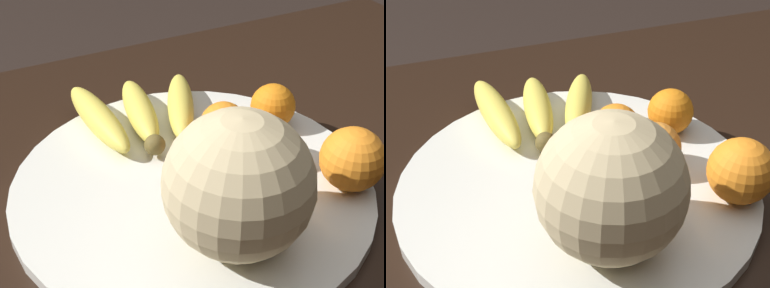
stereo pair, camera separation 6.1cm
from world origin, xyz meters
The scene contains 9 objects.
kitchen_table centered at (0.00, 0.00, 0.62)m, with size 1.37×0.86×0.72m.
fruit_bowl centered at (-0.04, -0.01, 0.73)m, with size 0.43×0.43×0.02m.
melon centered at (-0.03, 0.10, 0.81)m, with size 0.15×0.15×0.15m.
banana_bunch centered at (-0.03, -0.15, 0.76)m, with size 0.19×0.20×0.04m.
orange_front_left centered at (-0.13, 0.00, 0.77)m, with size 0.06×0.06×0.06m.
orange_front_right centered at (-0.19, 0.08, 0.77)m, with size 0.07×0.07×0.07m.
orange_mid_center centered at (-0.19, -0.07, 0.77)m, with size 0.06×0.06×0.06m.
orange_back_left centered at (-0.10, -0.06, 0.77)m, with size 0.06×0.06×0.06m.
orange_back_right centered at (-0.07, 0.01, 0.76)m, with size 0.06×0.06×0.06m.
Camera 2 is at (0.14, 0.46, 1.13)m, focal length 50.00 mm.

